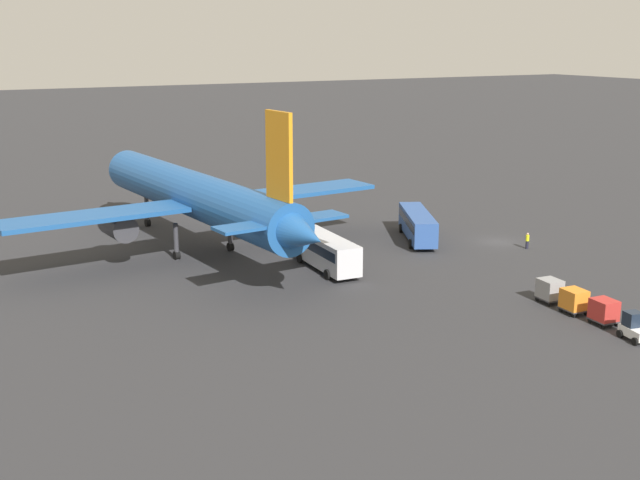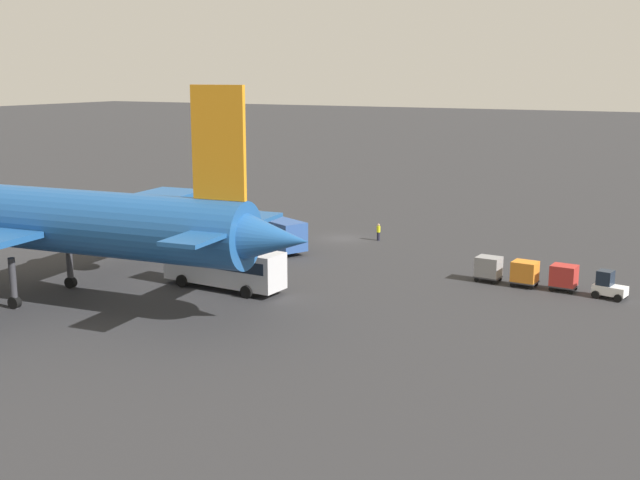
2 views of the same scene
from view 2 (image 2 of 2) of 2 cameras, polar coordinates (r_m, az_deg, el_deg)
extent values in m
plane|color=#2D2D30|center=(82.60, 1.59, 0.11)|extent=(600.00, 600.00, 0.00)
cylinder|color=#1E5193|center=(64.50, -20.66, 1.56)|extent=(38.97, 8.21, 4.70)
cone|color=#1E5193|center=(52.64, -3.90, 0.13)|extent=(6.48, 4.77, 4.23)
cube|color=#1E5193|center=(71.91, -13.39, 2.51)|extent=(6.63, 18.19, 0.44)
cube|color=orange|center=(53.32, -7.23, 6.86)|extent=(3.89, 0.71, 7.53)
cube|color=#1E5193|center=(53.91, -6.72, 0.86)|extent=(3.81, 12.43, 0.28)
cylinder|color=#38383D|center=(70.76, -15.35, 1.02)|extent=(4.86, 3.00, 2.59)
cylinder|color=#38383D|center=(61.88, -20.99, -2.89)|extent=(0.50, 0.50, 3.76)
cylinder|color=black|center=(62.24, -20.89, -4.17)|extent=(0.94, 0.58, 0.90)
cylinder|color=#38383D|center=(66.28, -17.37, -1.70)|extent=(0.50, 0.50, 3.76)
cylinder|color=black|center=(66.62, -17.30, -2.90)|extent=(0.94, 0.58, 0.90)
cube|color=#2D5199|center=(78.37, -4.07, 0.79)|extent=(11.53, 7.27, 2.69)
cube|color=#192333|center=(78.28, -4.07, 1.12)|extent=(10.72, 6.90, 0.86)
cylinder|color=black|center=(80.97, -6.21, 0.17)|extent=(1.03, 0.70, 1.00)
cylinder|color=black|center=(82.29, -4.63, 0.39)|extent=(1.03, 0.70, 1.00)
cylinder|color=black|center=(74.98, -3.42, -0.72)|extent=(1.03, 0.70, 1.00)
cylinder|color=black|center=(76.42, -1.77, -0.47)|extent=(1.03, 0.70, 1.00)
cube|color=silver|center=(63.56, -6.85, -1.82)|extent=(10.34, 3.18, 2.83)
cube|color=#192333|center=(63.44, -6.86, -1.38)|extent=(9.53, 3.17, 0.91)
cylinder|color=black|center=(64.81, -9.79, -2.89)|extent=(1.01, 0.35, 1.00)
cylinder|color=black|center=(66.85, -8.26, -2.38)|extent=(1.01, 0.35, 1.00)
cylinder|color=black|center=(60.98, -5.25, -3.69)|extent=(1.01, 0.35, 1.00)
cylinder|color=black|center=(63.15, -3.78, -3.12)|extent=(1.01, 0.35, 1.00)
cube|color=white|center=(64.52, 19.93, -3.36)|extent=(2.59, 1.70, 0.70)
cube|color=#192333|center=(64.43, 19.63, -2.54)|extent=(1.27, 1.34, 1.10)
cylinder|color=black|center=(64.22, 19.00, -3.69)|extent=(0.63, 0.32, 0.60)
cylinder|color=black|center=(65.50, 19.41, -3.42)|extent=(0.63, 0.32, 0.60)
cylinder|color=black|center=(63.73, 20.43, -3.91)|extent=(0.63, 0.32, 0.60)
cylinder|color=black|center=(65.02, 20.81, -3.63)|extent=(0.63, 0.32, 0.60)
cylinder|color=#1E1E2D|center=(81.73, 4.17, 0.26)|extent=(0.32, 0.32, 0.85)
cylinder|color=yellow|center=(81.59, 4.18, 0.78)|extent=(0.38, 0.38, 0.65)
sphere|color=tan|center=(81.50, 4.19, 1.09)|extent=(0.24, 0.24, 0.24)
cube|color=#38383D|center=(65.58, 16.91, -3.14)|extent=(2.11, 1.82, 0.10)
cube|color=#B72D28|center=(65.38, 16.95, -2.42)|extent=(2.01, 1.73, 1.60)
cylinder|color=black|center=(65.23, 16.10, -3.38)|extent=(0.37, 0.15, 0.36)
cylinder|color=black|center=(66.43, 16.41, -3.12)|extent=(0.37, 0.15, 0.36)
cylinder|color=black|center=(64.86, 17.39, -3.54)|extent=(0.37, 0.15, 0.36)
cylinder|color=black|center=(66.06, 17.68, -3.29)|extent=(0.37, 0.15, 0.36)
cube|color=#38383D|center=(66.05, 14.32, -2.89)|extent=(2.11, 1.82, 0.10)
cube|color=orange|center=(65.84, 14.36, -2.17)|extent=(2.01, 1.73, 1.60)
cylinder|color=black|center=(65.74, 13.51, -3.12)|extent=(0.37, 0.15, 0.36)
cylinder|color=black|center=(66.92, 13.86, -2.88)|extent=(0.37, 0.15, 0.36)
cylinder|color=black|center=(65.30, 14.77, -3.29)|extent=(0.37, 0.15, 0.36)
cylinder|color=black|center=(66.49, 15.11, -3.04)|extent=(0.37, 0.15, 0.36)
cube|color=#38383D|center=(67.00, 11.87, -2.56)|extent=(2.11, 1.82, 0.10)
cube|color=gray|center=(66.80, 11.90, -1.85)|extent=(2.01, 1.73, 1.60)
cylinder|color=black|center=(66.73, 11.06, -2.79)|extent=(0.37, 0.15, 0.36)
cylinder|color=black|center=(67.89, 11.45, -2.55)|extent=(0.37, 0.15, 0.36)
cylinder|color=black|center=(66.23, 12.29, -2.95)|extent=(0.37, 0.15, 0.36)
cylinder|color=black|center=(67.40, 12.66, -2.71)|extent=(0.37, 0.15, 0.36)
camera|label=1|loc=(34.10, 93.84, 8.25)|focal=45.00mm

